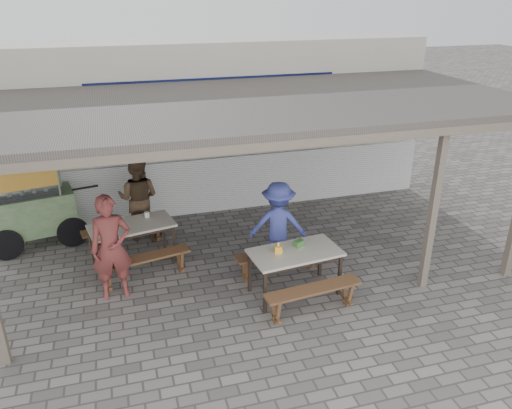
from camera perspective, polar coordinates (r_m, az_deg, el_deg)
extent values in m
plane|color=slate|center=(8.47, 1.45, -8.39)|extent=(60.00, 60.00, 0.00)
cube|color=beige|center=(11.01, -4.16, 9.17)|extent=(9.00, 1.20, 3.50)
cube|color=white|center=(10.78, -3.26, 2.44)|extent=(9.00, 0.10, 1.20)
cube|color=#101D4D|center=(10.31, -4.57, 9.88)|extent=(5.00, 0.03, 1.60)
cube|color=#514B45|center=(8.32, -0.46, 11.57)|extent=(9.00, 4.20, 0.12)
cube|color=#716455|center=(6.46, 4.50, 7.01)|extent=(9.00, 0.12, 0.12)
cube|color=#716455|center=(8.11, 19.59, -0.59)|extent=(0.11, 0.11, 2.70)
cube|color=beige|center=(8.82, -14.05, -2.36)|extent=(1.53, 0.99, 0.04)
cube|color=black|center=(8.84, -14.01, -2.71)|extent=(1.41, 0.87, 0.06)
cube|color=black|center=(8.63, -17.46, -6.21)|extent=(0.05, 0.05, 0.71)
cube|color=black|center=(8.87, -9.28, -4.47)|extent=(0.05, 0.05, 0.71)
cube|color=black|center=(9.15, -18.21, -4.52)|extent=(0.05, 0.05, 0.71)
cube|color=black|center=(9.38, -10.48, -2.93)|extent=(0.05, 0.05, 0.71)
cube|color=brown|center=(8.38, -12.69, -5.98)|extent=(1.54, 0.58, 0.04)
cube|color=brown|center=(8.39, -16.56, -8.17)|extent=(0.11, 0.28, 0.41)
cube|color=brown|center=(8.63, -8.67, -6.43)|extent=(0.11, 0.28, 0.41)
cube|color=brown|center=(9.53, -14.88, -2.42)|extent=(1.54, 0.58, 0.04)
cube|color=brown|center=(9.55, -18.27, -4.33)|extent=(0.11, 0.28, 0.41)
cube|color=brown|center=(9.76, -11.30, -2.91)|extent=(0.11, 0.28, 0.41)
cube|color=beige|center=(7.75, 4.50, -5.48)|extent=(1.47, 0.89, 0.04)
cube|color=black|center=(7.78, 4.49, -5.86)|extent=(1.35, 0.78, 0.06)
cube|color=black|center=(7.47, 1.04, -9.98)|extent=(0.05, 0.05, 0.71)
cube|color=black|center=(7.98, 9.55, -7.93)|extent=(0.05, 0.05, 0.71)
cube|color=black|center=(7.95, -0.74, -7.70)|extent=(0.05, 0.05, 0.71)
cube|color=black|center=(8.44, 7.37, -5.93)|extent=(0.05, 0.05, 0.71)
cube|color=brown|center=(7.44, 6.54, -9.58)|extent=(1.51, 0.44, 0.04)
cube|color=brown|center=(7.34, 2.26, -12.07)|extent=(0.08, 0.28, 0.41)
cube|color=brown|center=(7.83, 10.36, -9.95)|extent=(0.08, 0.28, 0.41)
cube|color=brown|center=(8.37, 2.58, -5.41)|extent=(1.51, 0.44, 0.04)
cube|color=brown|center=(8.28, -1.24, -7.54)|extent=(0.08, 0.28, 0.41)
cube|color=brown|center=(8.72, 6.14, -5.96)|extent=(0.08, 0.28, 0.41)
cube|color=#7E9D68|center=(10.10, -23.94, -0.76)|extent=(1.50, 0.97, 0.72)
cube|color=#7E9D68|center=(10.25, -23.60, -2.70)|extent=(1.44, 0.92, 0.05)
cylinder|color=black|center=(9.90, -26.61, -4.20)|extent=(0.57, 0.16, 0.57)
cylinder|color=black|center=(9.92, -20.18, -2.99)|extent=(0.57, 0.16, 0.57)
cube|color=silver|center=(9.87, -24.84, 2.58)|extent=(1.23, 0.82, 0.56)
cube|color=#7E9D68|center=(9.78, -25.12, 4.12)|extent=(1.27, 0.87, 0.04)
cube|color=#BE472C|center=(9.53, -24.80, 2.50)|extent=(1.01, 0.22, 0.33)
cylinder|color=black|center=(10.03, -19.61, 1.70)|extent=(0.71, 0.18, 0.04)
imported|color=brown|center=(7.92, -16.20, -4.78)|extent=(0.64, 0.44, 1.69)
imported|color=#4D3A27|center=(9.68, -13.28, 0.71)|extent=(0.97, 0.87, 1.64)
imported|color=#3E479E|center=(8.52, 2.56, -2.30)|extent=(1.12, 0.86, 1.53)
cube|color=yellow|center=(7.67, 2.57, -5.10)|extent=(0.14, 0.14, 0.11)
cube|color=#3B7132|center=(7.86, 4.93, -4.45)|extent=(0.18, 0.15, 0.10)
cylinder|color=silver|center=(9.01, -12.36, -1.13)|extent=(0.09, 0.09, 0.10)
imported|color=white|center=(8.85, -15.89, -2.14)|extent=(0.22, 0.22, 0.05)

